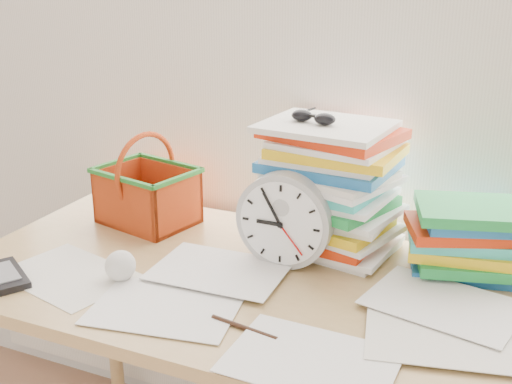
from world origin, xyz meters
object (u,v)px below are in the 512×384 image
at_px(desk, 259,309).
at_px(calculator, 5,276).
at_px(paper_stack, 330,188).
at_px(clock, 285,220).
at_px(book_stack, 467,238).
at_px(basket, 147,179).

distance_m(desk, calculator, 0.57).
distance_m(paper_stack, clock, 0.16).
bearing_deg(desk, book_stack, 28.85).
distance_m(paper_stack, basket, 0.50).
height_order(paper_stack, book_stack, paper_stack).
bearing_deg(basket, clock, 0.27).
distance_m(desk, clock, 0.21).
bearing_deg(clock, book_stack, 19.18).
distance_m(clock, book_stack, 0.41).
distance_m(clock, basket, 0.45).
relative_size(book_stack, basket, 1.13).
height_order(book_stack, basket, basket).
height_order(clock, book_stack, clock).
bearing_deg(calculator, paper_stack, 69.14).
bearing_deg(desk, clock, 75.50).
bearing_deg(calculator, book_stack, 58.37).
relative_size(desk, paper_stack, 4.37).
distance_m(clock, calculator, 0.64).
bearing_deg(basket, desk, -11.89).
bearing_deg(calculator, desk, 55.95).
height_order(book_stack, calculator, book_stack).
xyz_separation_m(clock, book_stack, (0.39, 0.14, -0.03)).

